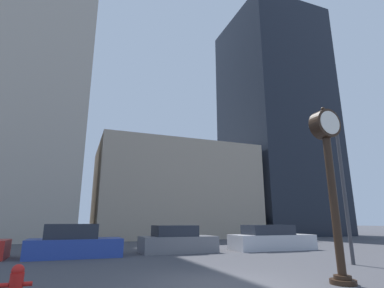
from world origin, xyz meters
The scene contains 10 objects.
ground_plane centered at (0.00, 0.00, 0.00)m, with size 200.00×200.00×0.00m, color #424247.
building_tall_tower centered at (-10.93, 24.00, 18.09)m, with size 15.12×12.00×36.18m.
building_storefront_row centered at (5.90, 24.00, 4.61)m, with size 15.72×12.00×9.22m.
building_glass_modern centered at (20.13, 24.00, 14.58)m, with size 11.06×12.00×29.15m.
street_clock centered at (2.94, -1.02, 3.05)m, with size 0.85×0.66×4.88m.
car_blue centered at (-3.58, 7.84, 0.61)m, with size 4.09×1.82×1.46m.
car_grey centered at (1.47, 8.24, 0.58)m, with size 3.93×1.89×1.37m.
car_silver centered at (7.03, 7.81, 0.58)m, with size 4.83×2.15×1.38m.
fire_hydrant_near centered at (-4.72, 0.30, 0.35)m, with size 0.62×0.27×0.69m.
street_lamp_right centered at (6.25, 1.97, 4.05)m, with size 0.36×1.57×6.05m.
Camera 1 is at (-3.71, -7.43, 1.58)m, focal length 28.00 mm.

